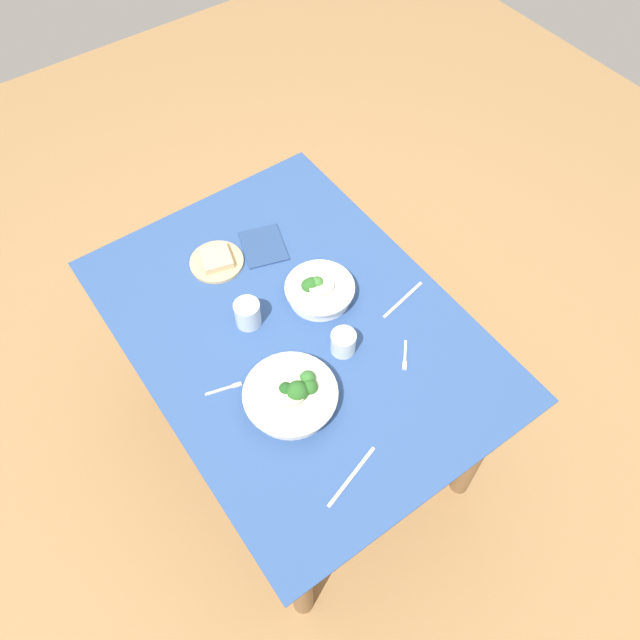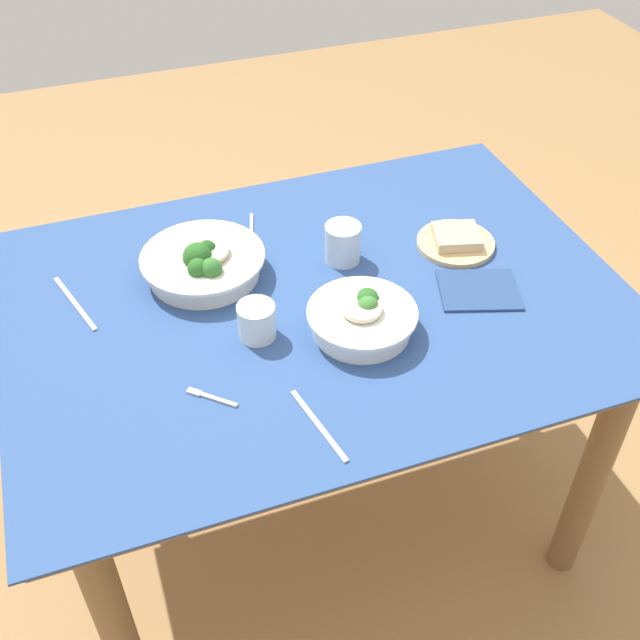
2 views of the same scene
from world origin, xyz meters
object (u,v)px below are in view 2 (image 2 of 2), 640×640
fork_by_far_bowl (251,228)px  water_glass_center (343,243)px  fork_by_near_bowl (210,397)px  napkin_folded_upper (479,290)px  bread_side_plate (456,241)px  broccoli_bowl_far (203,264)px  table_knife_left (319,425)px  table_knife_right (75,303)px  water_glass_side (257,321)px  broccoli_bowl_near (363,318)px

fork_by_far_bowl → water_glass_center: bearing=57.8°
fork_by_near_bowl → napkin_folded_upper: 0.63m
bread_side_plate → fork_by_far_bowl: bearing=152.7°
bread_side_plate → fork_by_far_bowl: bread_side_plate is taller
broccoli_bowl_far → napkin_folded_upper: size_ratio=1.61×
fork_by_near_bowl → broccoli_bowl_far: bearing=-59.6°
water_glass_center → fork_by_far_bowl: (-0.16, 0.18, -0.04)m
table_knife_left → napkin_folded_upper: (0.45, 0.24, 0.00)m
fork_by_far_bowl → table_knife_right: same height
fork_by_far_bowl → fork_by_near_bowl: same height
water_glass_side → broccoli_bowl_near: bearing=-15.3°
water_glass_center → napkin_folded_upper: size_ratio=0.53×
fork_by_far_bowl → napkin_folded_upper: napkin_folded_upper is taller
bread_side_plate → water_glass_side: bearing=-164.8°
water_glass_side → water_glass_center: bearing=35.5°
broccoli_bowl_far → table_knife_right: broccoli_bowl_far is taller
bread_side_plate → napkin_folded_upper: 0.17m
broccoli_bowl_near → broccoli_bowl_far: bearing=132.9°
broccoli_bowl_near → fork_by_near_bowl: broccoli_bowl_near is taller
broccoli_bowl_far → table_knife_left: broccoli_bowl_far is taller
fork_by_far_bowl → napkin_folded_upper: 0.55m
water_glass_center → table_knife_right: (-0.59, 0.04, -0.04)m
table_knife_right → broccoli_bowl_far: bearing=-106.3°
water_glass_center → broccoli_bowl_near: bearing=-101.3°
broccoli_bowl_near → table_knife_left: 0.27m
water_glass_center → napkin_folded_upper: water_glass_center is taller
napkin_folded_upper → water_glass_center: bearing=139.0°
fork_by_far_bowl → fork_by_near_bowl: size_ratio=1.30×
bread_side_plate → fork_by_near_bowl: 0.70m
bread_side_plate → water_glass_center: bearing=171.6°
fork_by_near_bowl → napkin_folded_upper: napkin_folded_upper is taller
broccoli_bowl_far → bread_side_plate: broccoli_bowl_far is taller
water_glass_center → table_knife_right: water_glass_center is taller
water_glass_center → water_glass_side: size_ratio=1.16×
bread_side_plate → water_glass_side: water_glass_side is taller
broccoli_bowl_near → bread_side_plate: bearing=32.2°
fork_by_far_bowl → napkin_folded_upper: bearing=61.8°
bread_side_plate → broccoli_bowl_far: bearing=171.7°
bread_side_plate → table_knife_left: 0.63m
broccoli_bowl_far → bread_side_plate: size_ratio=1.51×
broccoli_bowl_near → table_knife_left: size_ratio=1.18×
table_knife_left → broccoli_bowl_near: bearing=130.4°
broccoli_bowl_far → fork_by_near_bowl: broccoli_bowl_far is taller
table_knife_right → napkin_folded_upper: 0.86m
bread_side_plate → table_knife_right: size_ratio=0.86×
broccoli_bowl_near → water_glass_center: 0.24m
water_glass_side → fork_by_near_bowl: 0.19m
broccoli_bowl_far → water_glass_center: bearing=-8.3°
water_glass_side → fork_by_near_bowl: size_ratio=0.92×
water_glass_side → table_knife_left: (0.04, -0.27, -0.04)m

